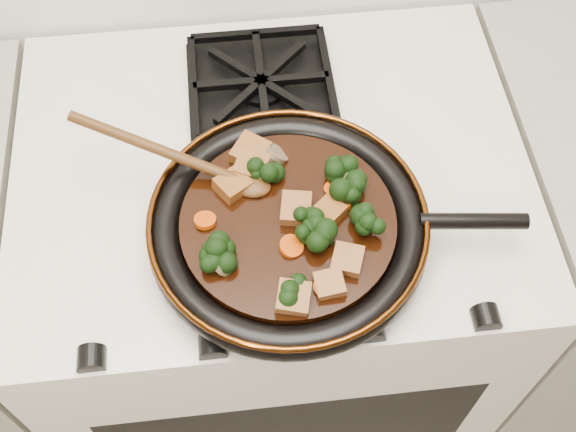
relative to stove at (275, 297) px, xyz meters
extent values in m
cube|color=silver|center=(0.00, 0.00, 0.00)|extent=(0.76, 0.60, 0.90)
cylinder|color=black|center=(0.01, -0.14, 0.48)|extent=(0.34, 0.34, 0.01)
torus|color=black|center=(0.01, -0.14, 0.49)|extent=(0.37, 0.37, 0.04)
torus|color=#4B240A|center=(0.01, -0.14, 0.51)|extent=(0.37, 0.37, 0.01)
cylinder|color=black|center=(0.25, -0.17, 0.51)|extent=(0.14, 0.04, 0.02)
cylinder|color=black|center=(0.01, -0.14, 0.50)|extent=(0.28, 0.28, 0.02)
cube|color=brown|center=(0.02, -0.13, 0.52)|extent=(0.05, 0.05, 0.03)
cube|color=brown|center=(0.05, -0.24, 0.52)|extent=(0.04, 0.04, 0.03)
cube|color=brown|center=(-0.03, -0.05, 0.52)|extent=(0.06, 0.06, 0.03)
cube|color=brown|center=(-0.06, -0.08, 0.52)|extent=(0.06, 0.06, 0.03)
cube|color=brown|center=(0.00, -0.25, 0.52)|extent=(0.05, 0.05, 0.03)
cube|color=brown|center=(0.06, -0.14, 0.52)|extent=(0.05, 0.05, 0.02)
cube|color=brown|center=(-0.03, -0.03, 0.52)|extent=(0.06, 0.06, 0.03)
cube|color=brown|center=(0.08, -0.21, 0.52)|extent=(0.05, 0.05, 0.02)
cylinder|color=#C43F05|center=(0.05, -0.24, 0.51)|extent=(0.03, 0.03, 0.01)
cylinder|color=#C43F05|center=(-0.10, -0.13, 0.51)|extent=(0.03, 0.03, 0.01)
cylinder|color=#C43F05|center=(0.08, -0.12, 0.51)|extent=(0.03, 0.03, 0.01)
cylinder|color=#C43F05|center=(0.01, -0.18, 0.51)|extent=(0.03, 0.03, 0.02)
cylinder|color=#C43F05|center=(0.08, -0.10, 0.51)|extent=(0.03, 0.03, 0.02)
cylinder|color=brown|center=(0.00, -0.03, 0.52)|extent=(0.04, 0.04, 0.03)
cylinder|color=brown|center=(0.01, -0.03, 0.52)|extent=(0.04, 0.04, 0.03)
cylinder|color=brown|center=(0.11, -0.09, 0.52)|extent=(0.05, 0.05, 0.03)
cylinder|color=brown|center=(-0.08, -0.19, 0.52)|extent=(0.04, 0.04, 0.03)
ellipsoid|color=#492B0F|center=(-0.03, -0.08, 0.51)|extent=(0.07, 0.06, 0.02)
cylinder|color=#492B0F|center=(-0.15, -0.04, 0.55)|extent=(0.02, 0.02, 0.25)
camera|label=1|loc=(-0.04, -0.63, 1.30)|focal=45.00mm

